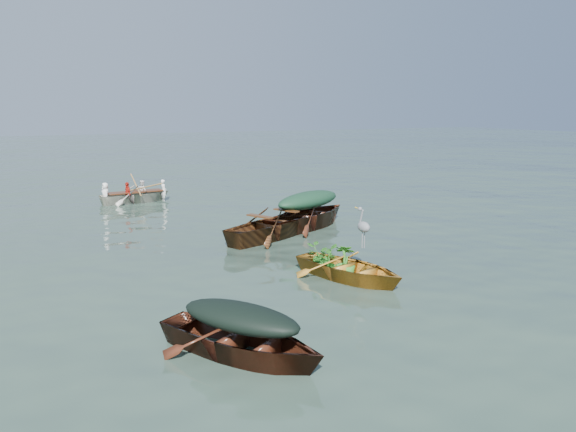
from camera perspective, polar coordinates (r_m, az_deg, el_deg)
name	(u,v)px	position (r m, az deg, el deg)	size (l,w,h in m)	color
ground	(338,264)	(13.39, 5.12, -4.92)	(140.00, 140.00, 0.00)	#354A3E
yellow_dinghy	(349,279)	(12.28, 6.20, -6.42)	(1.44, 3.33, 0.91)	gold
dark_covered_boat	(241,357)	(8.66, -4.80, -14.06)	(1.37, 3.68, 0.92)	#471B10
green_tarp_boat	(308,228)	(17.30, 2.07, -1.23)	(1.56, 5.01, 1.21)	#4B1E11
open_wooden_boat	(274,238)	(16.01, -1.48, -2.23)	(1.50, 4.81, 1.15)	#5C3317
rowed_boat	(136,203)	(22.71, -15.20, 1.33)	(1.14, 3.80, 0.88)	beige
dark_tarp_cover	(240,315)	(8.41, -4.87, -9.99)	(0.75, 2.02, 0.40)	black
green_tarp_cover	(308,200)	(17.14, 2.09, 1.59)	(0.86, 2.75, 0.52)	#183D26
thwart_benches	(273,217)	(15.88, -1.49, -0.14)	(0.90, 2.41, 0.04)	#462510
heron	(364,234)	(12.50, 7.68, -1.81)	(0.28, 0.40, 0.92)	gray
dinghy_weeds	(331,241)	(12.44, 4.36, -2.56)	(0.70, 0.90, 0.60)	#1E691B
rowers	(135,182)	(22.59, -15.31, 3.38)	(1.03, 2.66, 0.76)	white
oars	(135,191)	(22.63, -15.26, 2.50)	(2.60, 0.60, 0.06)	#A5773E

